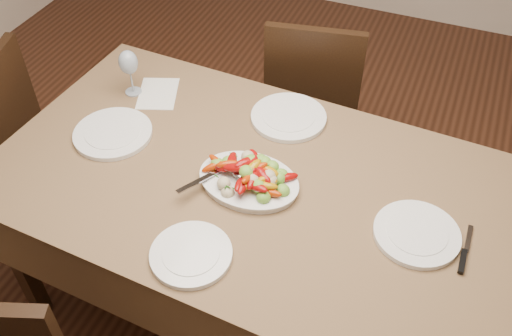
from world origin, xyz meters
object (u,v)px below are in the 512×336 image
Objects in this scene: plate_left at (113,134)px; plate_right at (417,234)px; serving_platter at (249,182)px; plate_near at (191,255)px; dining_table at (256,249)px; plate_far at (289,117)px; chair_far at (314,96)px; wine_glass at (130,71)px.

plate_right is at bearing -2.54° from plate_left.
plate_near is (-0.04, -0.34, -0.00)m from serving_platter.
plate_far reaches higher than dining_table.
plate_far is at bearing 89.22° from serving_platter.
chair_far is 4.64× the size of wine_glass.
wine_glass is at bearing 165.57° from plate_right.
serving_platter is at bearing -4.51° from plate_left.
chair_far is 0.94m from wine_glass.
dining_table is at bearing 83.40° from chair_far.
plate_near is at bearing -36.64° from plate_left.
chair_far is at bearing 95.52° from plate_far.
plate_left is (-0.52, -0.88, 0.29)m from chair_far.
wine_glass is at bearing 132.35° from plate_near.
plate_right and plate_far have the same top height.
serving_platter reaches higher than plate_far.
serving_platter is at bearing -25.60° from wine_glass.
dining_table is at bearing 176.72° from plate_right.
dining_table is 6.84× the size of plate_right.
serving_platter is at bearing 82.32° from chair_far.
wine_glass is (-0.59, -0.62, 0.39)m from chair_far.
wine_glass is at bearing 36.05° from chair_far.
plate_near is at bearing -97.33° from serving_platter.
wine_glass reaches higher than plate_right.
chair_far is at bearing 46.67° from wine_glass.
chair_far is 3.27× the size of plate_left.
wine_glass is at bearing 154.40° from serving_platter.
wine_glass is (-0.07, 0.26, 0.09)m from plate_left.
chair_far is 0.62m from plate_far.
chair_far reaches higher than plate_left.
serving_platter is at bearing -121.28° from dining_table.
chair_far reaches higher than plate_right.
plate_far is at bearing 91.70° from dining_table.
dining_table is 0.85m from wine_glass.
plate_near is (0.00, -1.27, 0.29)m from chair_far.
plate_right is (1.13, -0.05, 0.00)m from plate_left.
chair_far is 3.53× the size of plate_right.
serving_platter reaches higher than dining_table.
plate_far is 0.72m from plate_near.
dining_table is 6.34× the size of plate_left.
chair_far is 3.29× the size of plate_far.
plate_far is (0.01, 0.38, -0.00)m from serving_platter.
dining_table is at bearing -23.15° from wine_glass.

